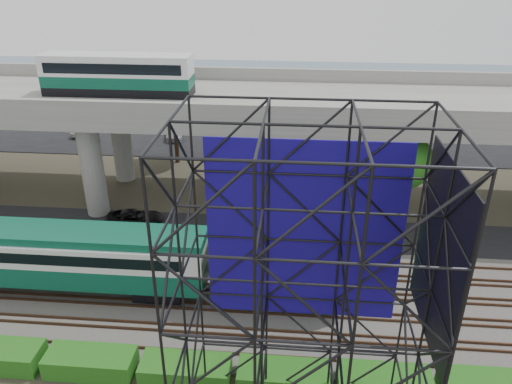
# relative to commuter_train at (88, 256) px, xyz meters

# --- Properties ---
(ground) EXTENTS (140.00, 140.00, 0.00)m
(ground) POSITION_rel_commuter_train_xyz_m (6.34, -2.00, -2.88)
(ground) COLOR #474233
(ground) RESTS_ON ground
(ballast_bed) EXTENTS (90.00, 12.00, 0.20)m
(ballast_bed) POSITION_rel_commuter_train_xyz_m (6.34, 0.00, -2.78)
(ballast_bed) COLOR slate
(ballast_bed) RESTS_ON ground
(service_road) EXTENTS (90.00, 5.00, 0.08)m
(service_road) POSITION_rel_commuter_train_xyz_m (6.34, 8.50, -2.84)
(service_road) COLOR black
(service_road) RESTS_ON ground
(parking_lot) EXTENTS (90.00, 18.00, 0.08)m
(parking_lot) POSITION_rel_commuter_train_xyz_m (6.34, 32.00, -2.84)
(parking_lot) COLOR black
(parking_lot) RESTS_ON ground
(harbor_water) EXTENTS (140.00, 40.00, 0.03)m
(harbor_water) POSITION_rel_commuter_train_xyz_m (6.34, 54.00, -2.87)
(harbor_water) COLOR slate
(harbor_water) RESTS_ON ground
(rail_tracks) EXTENTS (90.00, 9.52, 0.16)m
(rail_tracks) POSITION_rel_commuter_train_xyz_m (6.34, -0.00, -2.60)
(rail_tracks) COLOR #472D1E
(rail_tracks) RESTS_ON ballast_bed
(commuter_train) EXTENTS (29.30, 3.06, 4.30)m
(commuter_train) POSITION_rel_commuter_train_xyz_m (0.00, 0.00, 0.00)
(commuter_train) COLOR black
(commuter_train) RESTS_ON rail_tracks
(overpass) EXTENTS (80.00, 12.00, 12.40)m
(overpass) POSITION_rel_commuter_train_xyz_m (5.73, 14.00, 5.33)
(overpass) COLOR #9E9B93
(overpass) RESTS_ON ground
(scaffold_tower) EXTENTS (9.36, 6.36, 15.00)m
(scaffold_tower) POSITION_rel_commuter_train_xyz_m (13.03, -9.98, 4.59)
(scaffold_tower) COLOR black
(scaffold_tower) RESTS_ON ground
(hedge_strip) EXTENTS (34.60, 1.80, 1.20)m
(hedge_strip) POSITION_rel_commuter_train_xyz_m (7.34, -6.30, -2.32)
(hedge_strip) COLOR #175613
(hedge_strip) RESTS_ON ground
(trees) EXTENTS (40.94, 16.94, 7.69)m
(trees) POSITION_rel_commuter_train_xyz_m (1.67, 14.17, 2.69)
(trees) COLOR #382314
(trees) RESTS_ON ground
(suv) EXTENTS (4.63, 2.51, 1.23)m
(suv) POSITION_rel_commuter_train_xyz_m (-0.00, 8.73, -2.18)
(suv) COLOR black
(suv) RESTS_ON service_road
(parked_cars) EXTENTS (37.32, 9.78, 1.32)m
(parked_cars) POSITION_rel_commuter_train_xyz_m (6.98, 31.53, -2.16)
(parked_cars) COLOR #BBBBBB
(parked_cars) RESTS_ON parking_lot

